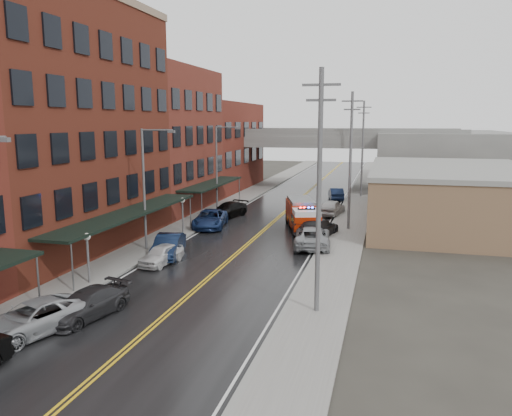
# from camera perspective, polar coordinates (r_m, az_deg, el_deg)

# --- Properties ---
(road) EXTENTS (11.00, 160.00, 0.02)m
(road) POSITION_cam_1_polar(r_m,az_deg,el_deg) (41.26, -0.10, -3.43)
(road) COLOR black
(road) RESTS_ON ground
(sidewalk_left) EXTENTS (3.00, 160.00, 0.15)m
(sidewalk_left) POSITION_cam_1_polar(r_m,az_deg,el_deg) (43.65, -9.41, -2.74)
(sidewalk_left) COLOR slate
(sidewalk_left) RESTS_ON ground
(sidewalk_right) EXTENTS (3.00, 160.00, 0.15)m
(sidewalk_right) POSITION_cam_1_polar(r_m,az_deg,el_deg) (40.04, 10.07, -3.91)
(sidewalk_right) COLOR slate
(sidewalk_right) RESTS_ON ground
(curb_left) EXTENTS (0.30, 160.00, 0.15)m
(curb_left) POSITION_cam_1_polar(r_m,az_deg,el_deg) (43.01, -7.40, -2.87)
(curb_left) COLOR gray
(curb_left) RESTS_ON ground
(curb_right) EXTENTS (0.30, 160.00, 0.15)m
(curb_right) POSITION_cam_1_polar(r_m,az_deg,el_deg) (40.20, 7.72, -3.79)
(curb_right) COLOR gray
(curb_right) RESTS_ON ground
(brick_building_b) EXTENTS (9.00, 20.00, 18.00)m
(brick_building_b) POSITION_cam_1_polar(r_m,az_deg,el_deg) (39.62, -22.06, 8.43)
(brick_building_b) COLOR #4E1F14
(brick_building_b) RESTS_ON ground
(brick_building_c) EXTENTS (9.00, 15.00, 15.00)m
(brick_building_c) POSITION_cam_1_polar(r_m,az_deg,el_deg) (54.70, -10.89, 7.61)
(brick_building_c) COLOR maroon
(brick_building_c) RESTS_ON ground
(brick_building_far) EXTENTS (9.00, 20.00, 12.00)m
(brick_building_far) POSITION_cam_1_polar(r_m,az_deg,el_deg) (70.94, -4.69, 7.03)
(brick_building_far) COLOR maroon
(brick_building_far) RESTS_ON ground
(tan_building) EXTENTS (14.00, 22.00, 5.00)m
(tan_building) POSITION_cam_1_polar(r_m,az_deg,el_deg) (49.61, 21.22, 1.09)
(tan_building) COLOR brown
(tan_building) RESTS_ON ground
(right_far_block) EXTENTS (18.00, 30.00, 8.00)m
(right_far_block) POSITION_cam_1_polar(r_m,az_deg,el_deg) (79.34, 20.43, 5.30)
(right_far_block) COLOR slate
(right_far_block) RESTS_ON ground
(awning_1) EXTENTS (2.60, 18.00, 3.09)m
(awning_1) POSITION_cam_1_polar(r_m,az_deg,el_deg) (37.04, -14.24, -0.57)
(awning_1) COLOR black
(awning_1) RESTS_ON ground
(awning_2) EXTENTS (2.60, 13.00, 3.09)m
(awning_2) POSITION_cam_1_polar(r_m,az_deg,el_deg) (52.82, -5.03, 2.76)
(awning_2) COLOR black
(awning_2) RESTS_ON ground
(globe_lamp_1) EXTENTS (0.44, 0.44, 3.12)m
(globe_lamp_1) POSITION_cam_1_polar(r_m,az_deg,el_deg) (30.78, -18.72, -4.20)
(globe_lamp_1) COLOR #59595B
(globe_lamp_1) RESTS_ON ground
(globe_lamp_2) EXTENTS (0.44, 0.44, 3.12)m
(globe_lamp_2) POSITION_cam_1_polar(r_m,az_deg,el_deg) (42.86, -8.40, 0.11)
(globe_lamp_2) COLOR #59595B
(globe_lamp_2) RESTS_ON ground
(street_lamp_1) EXTENTS (2.64, 0.22, 9.00)m
(street_lamp_1) POSITION_cam_1_polar(r_m,az_deg,el_deg) (37.14, -12.36, 2.96)
(street_lamp_1) COLOR #59595B
(street_lamp_1) RESTS_ON ground
(street_lamp_2) EXTENTS (2.64, 0.22, 9.00)m
(street_lamp_2) POSITION_cam_1_polar(r_m,az_deg,el_deg) (51.81, -4.27, 5.07)
(street_lamp_2) COLOR #59595B
(street_lamp_2) RESTS_ON ground
(utility_pole_0) EXTENTS (1.80, 0.24, 12.00)m
(utility_pole_0) POSITION_cam_1_polar(r_m,az_deg,el_deg) (24.21, 7.22, 2.16)
(utility_pole_0) COLOR #59595B
(utility_pole_0) RESTS_ON ground
(utility_pole_1) EXTENTS (1.80, 0.24, 12.00)m
(utility_pole_1) POSITION_cam_1_polar(r_m,az_deg,el_deg) (44.01, 10.74, 5.54)
(utility_pole_1) COLOR #59595B
(utility_pole_1) RESTS_ON ground
(utility_pole_2) EXTENTS (1.80, 0.24, 12.00)m
(utility_pole_2) POSITION_cam_1_polar(r_m,az_deg,el_deg) (63.94, 12.08, 6.81)
(utility_pole_2) COLOR #59595B
(utility_pole_2) RESTS_ON ground
(overpass) EXTENTS (40.00, 10.00, 7.50)m
(overpass) POSITION_cam_1_polar(r_m,az_deg,el_deg) (71.62, 6.56, 7.02)
(overpass) COLOR slate
(overpass) RESTS_ON ground
(fire_truck) EXTENTS (4.48, 7.54, 2.63)m
(fire_truck) POSITION_cam_1_polar(r_m,az_deg,el_deg) (44.18, 5.33, -0.71)
(fire_truck) COLOR #9A1E07
(fire_truck) RESTS_ON ground
(parked_car_left_2) EXTENTS (4.08, 5.82, 1.48)m
(parked_car_left_2) POSITION_cam_1_polar(r_m,az_deg,el_deg) (25.21, -24.10, -11.42)
(parked_car_left_2) COLOR #999CA0
(parked_car_left_2) RESTS_ON ground
(parked_car_left_3) EXTENTS (2.91, 5.07, 1.38)m
(parked_car_left_3) POSITION_cam_1_polar(r_m,az_deg,el_deg) (26.21, -18.74, -10.36)
(parked_car_left_3) COLOR #28282A
(parked_car_left_3) RESTS_ON ground
(parked_car_left_4) EXTENTS (2.11, 4.13, 1.35)m
(parked_car_left_4) POSITION_cam_1_polar(r_m,az_deg,el_deg) (34.28, -10.77, -5.25)
(parked_car_left_4) COLOR silver
(parked_car_left_4) RESTS_ON ground
(parked_car_left_5) EXTENTS (2.71, 5.11, 1.60)m
(parked_car_left_5) POSITION_cam_1_polar(r_m,az_deg,el_deg) (35.96, -9.99, -4.30)
(parked_car_left_5) COLOR #0E1A33
(parked_car_left_5) RESTS_ON ground
(parked_car_left_6) EXTENTS (3.61, 6.09, 1.59)m
(parked_car_left_6) POSITION_cam_1_polar(r_m,az_deg,el_deg) (45.32, -5.26, -1.25)
(parked_car_left_6) COLOR navy
(parked_car_left_6) RESTS_ON ground
(parked_car_left_7) EXTENTS (3.32, 5.47, 1.48)m
(parked_car_left_7) POSITION_cam_1_polar(r_m,az_deg,el_deg) (50.02, -3.19, -0.22)
(parked_car_left_7) COLOR black
(parked_car_left_7) RESTS_ON ground
(parked_car_right_0) EXTENTS (3.37, 6.04, 1.60)m
(parked_car_right_0) POSITION_cam_1_polar(r_m,az_deg,el_deg) (38.38, 6.44, -3.31)
(parked_car_right_0) COLOR gray
(parked_car_right_0) RESTS_ON ground
(parked_car_right_1) EXTENTS (3.41, 5.79, 1.58)m
(parked_car_right_1) POSITION_cam_1_polar(r_m,az_deg,el_deg) (41.81, 7.04, -2.24)
(parked_car_right_1) COLOR black
(parked_car_right_1) RESTS_ON ground
(parked_car_right_2) EXTENTS (2.58, 4.95, 1.61)m
(parked_car_right_2) POSITION_cam_1_polar(r_m,az_deg,el_deg) (51.61, 8.67, 0.06)
(parked_car_right_2) COLOR silver
(parked_car_right_2) RESTS_ON ground
(parked_car_right_3) EXTENTS (2.43, 4.68, 1.47)m
(parked_car_right_3) POSITION_cam_1_polar(r_m,az_deg,el_deg) (61.91, 9.13, 1.62)
(parked_car_right_3) COLOR black
(parked_car_right_3) RESTS_ON ground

